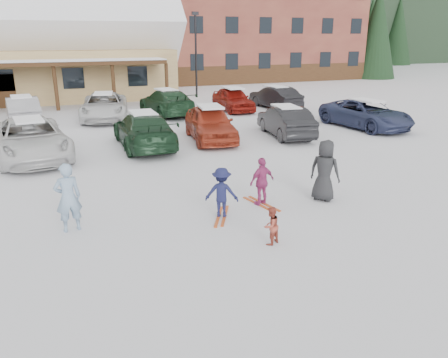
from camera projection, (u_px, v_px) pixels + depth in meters
name	position (u px, v px, depth m)	size (l,w,h in m)	color
ground	(227.00, 230.00, 10.87)	(160.00, 160.00, 0.00)	white
lamp_post	(196.00, 49.00, 34.11)	(0.50, 0.25, 6.32)	black
conifer_1	(378.00, 19.00, 47.42)	(4.84, 4.84, 11.22)	black
conifer_3	(138.00, 30.00, 50.33)	(3.96, 3.96, 9.18)	black
conifer_4	(335.00, 21.00, 61.10)	(5.06, 5.06, 11.73)	black
adult_skier	(68.00, 198.00, 10.59)	(0.63, 0.42, 1.74)	#85A3C0
toddler_red	(271.00, 226.00, 10.02)	(0.44, 0.35, 0.91)	#A94433
child_navy	(222.00, 193.00, 11.46)	(0.88, 0.51, 1.36)	#161941
skis_child_navy	(222.00, 216.00, 11.67)	(0.20, 1.40, 0.03)	#C14C1B
child_magenta	(262.00, 181.00, 12.30)	(0.82, 0.34, 1.39)	#AA3470
skis_child_magenta	(261.00, 204.00, 12.51)	(0.20, 1.40, 0.03)	#C14C1B
bystander_dark	(325.00, 171.00, 12.59)	(0.88, 0.57, 1.80)	#252527
parked_car_2	(31.00, 139.00, 17.00)	(2.57, 5.57, 1.55)	silver
parked_car_3	(144.00, 130.00, 18.70)	(2.10, 5.18, 1.50)	#183620
parked_car_4	(210.00, 123.00, 19.94)	(1.85, 4.60, 1.57)	#AA361F
parked_car_5	(285.00, 121.00, 20.75)	(1.51, 4.33, 1.43)	black
parked_car_6	(366.00, 114.00, 22.67)	(2.38, 5.17, 1.44)	navy
parked_car_9	(23.00, 110.00, 23.77)	(1.56, 4.47, 1.47)	#A9A8AD
parked_car_10	(104.00, 106.00, 24.91)	(2.48, 5.38, 1.50)	silver
parked_car_11	(167.00, 102.00, 26.39)	(2.13, 5.23, 1.52)	#1C4025
parked_car_12	(233.00, 99.00, 27.79)	(1.72, 4.27, 1.45)	maroon
parked_car_13	(275.00, 97.00, 28.76)	(1.51, 4.33, 1.43)	black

